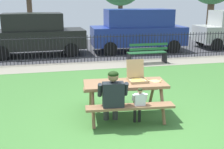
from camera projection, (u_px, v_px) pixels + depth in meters
The scene contains 12 objects.
ground at pixel (120, 108), 6.74m from camera, with size 28.00×10.51×0.02m, color #3F7434.
cobblestone_walkway at pixel (92, 65), 11.03m from camera, with size 28.00×1.40×0.01m, color gray.
street_asphalt at pixel (81, 49), 14.87m from camera, with size 28.00×6.74×0.01m, color #38383D.
picnic_table_foreground at pixel (125, 90), 6.12m from camera, with size 1.93×1.64×0.79m.
pizza_box_open at pixel (137, 77), 6.19m from camera, with size 0.41×0.45×0.45m.
pizza_slice_on_table at pixel (156, 81), 6.19m from camera, with size 0.31×0.28×0.02m.
adult_at_table at pixel (113, 96), 5.58m from camera, with size 0.63×0.62×1.19m.
child_at_table at pixel (139, 102), 5.66m from camera, with size 0.32×0.31×0.82m.
iron_fence_streetside at pixel (89, 48), 11.54m from camera, with size 20.52×0.03×1.12m.
park_bench_center at pixel (147, 53), 11.27m from camera, with size 1.60×0.48×0.85m.
parked_car_center at pixel (35, 34), 12.79m from camera, with size 4.49×2.10×1.94m.
parked_car_right at pixel (138, 29), 13.82m from camera, with size 4.66×2.08×2.08m.
Camera 1 is at (-1.59, -4.85, 2.52)m, focal length 44.54 mm.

